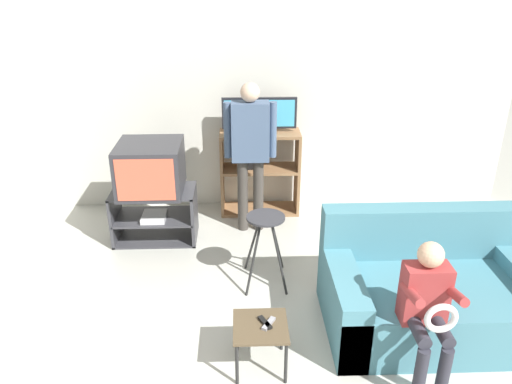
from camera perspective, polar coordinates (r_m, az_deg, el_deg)
wall_back at (r=5.65m, az=-3.14°, el=10.89°), size 6.40×0.06×2.60m
tv_stand at (r=5.26m, az=-11.46°, el=-2.60°), size 0.84×0.48×0.54m
television_main at (r=5.05m, az=-11.97°, el=2.71°), size 0.63×0.64×0.50m
media_shelf at (r=5.66m, az=0.42°, el=2.32°), size 0.89×0.36×0.96m
television_flat at (r=5.47m, az=0.38°, el=8.68°), size 0.81×0.20×0.38m
folding_stool at (r=4.34m, az=1.11°, el=-4.34°), size 0.38×0.45×0.66m
snack_table at (r=3.58m, az=0.51°, el=-15.63°), size 0.38×0.38×0.36m
remote_control_black at (r=3.55m, az=1.03°, el=-14.68°), size 0.10×0.14×0.02m
remote_control_white at (r=3.54m, az=1.46°, el=-14.81°), size 0.10×0.14×0.02m
couch at (r=4.19m, az=19.25°, el=-10.85°), size 1.62×1.00×0.86m
person_standing_adult at (r=5.08m, az=-0.65°, el=5.47°), size 0.53×0.20×1.59m
person_seated_child at (r=3.49m, az=19.04°, el=-12.13°), size 0.33×0.43×1.02m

